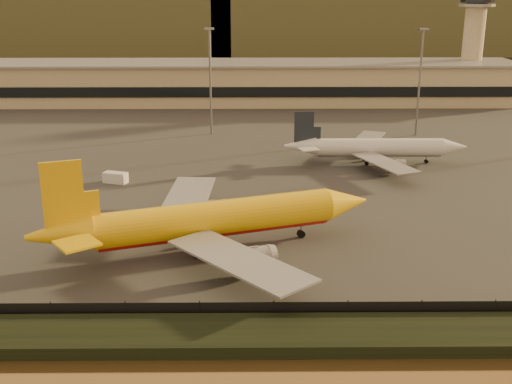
% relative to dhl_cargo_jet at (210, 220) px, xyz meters
% --- Properties ---
extents(ground, '(900.00, 900.00, 0.00)m').
position_rel_dhl_cargo_jet_xyz_m(ground, '(5.92, -6.84, -4.47)').
color(ground, black).
rests_on(ground, ground).
extents(embankment, '(320.00, 7.00, 1.40)m').
position_rel_dhl_cargo_jet_xyz_m(embankment, '(5.92, -23.84, -3.77)').
color(embankment, black).
rests_on(embankment, ground).
extents(tarmac, '(320.00, 220.00, 0.20)m').
position_rel_dhl_cargo_jet_xyz_m(tarmac, '(5.92, 88.16, -4.37)').
color(tarmac, '#2D2D2D').
rests_on(tarmac, ground).
extents(perimeter_fence, '(300.00, 0.05, 2.20)m').
position_rel_dhl_cargo_jet_xyz_m(perimeter_fence, '(5.92, -19.84, -3.17)').
color(perimeter_fence, black).
rests_on(perimeter_fence, tarmac).
extents(terminal_building, '(202.00, 25.00, 12.60)m').
position_rel_dhl_cargo_jet_xyz_m(terminal_building, '(-8.60, 118.71, 1.77)').
color(terminal_building, tan).
rests_on(terminal_building, tarmac).
extents(control_tower, '(11.20, 11.20, 35.50)m').
position_rel_dhl_cargo_jet_xyz_m(control_tower, '(75.92, 124.16, 17.19)').
color(control_tower, tan).
rests_on(control_tower, tarmac).
extents(apron_light_masts, '(152.20, 12.20, 25.40)m').
position_rel_dhl_cargo_jet_xyz_m(apron_light_masts, '(20.92, 68.16, 11.23)').
color(apron_light_masts, slate).
rests_on(apron_light_masts, tarmac).
extents(dhl_cargo_jet, '(46.65, 44.38, 14.31)m').
position_rel_dhl_cargo_jet_xyz_m(dhl_cargo_jet, '(0.00, 0.00, 0.00)').
color(dhl_cargo_jet, yellow).
rests_on(dhl_cargo_jet, tarmac).
extents(white_narrowbody_jet, '(37.34, 36.60, 10.77)m').
position_rel_dhl_cargo_jet_xyz_m(white_narrowbody_jet, '(31.10, 45.08, -1.06)').
color(white_narrowbody_jet, silver).
rests_on(white_narrowbody_jet, tarmac).
extents(gse_vehicle_yellow, '(4.43, 2.47, 1.89)m').
position_rel_dhl_cargo_jet_xyz_m(gse_vehicle_yellow, '(15.97, 18.84, -3.33)').
color(gse_vehicle_yellow, yellow).
rests_on(gse_vehicle_yellow, tarmac).
extents(gse_vehicle_white, '(4.76, 3.22, 1.96)m').
position_rel_dhl_cargo_jet_xyz_m(gse_vehicle_white, '(-19.48, 31.88, -3.29)').
color(gse_vehicle_white, silver).
rests_on(gse_vehicle_white, tarmac).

